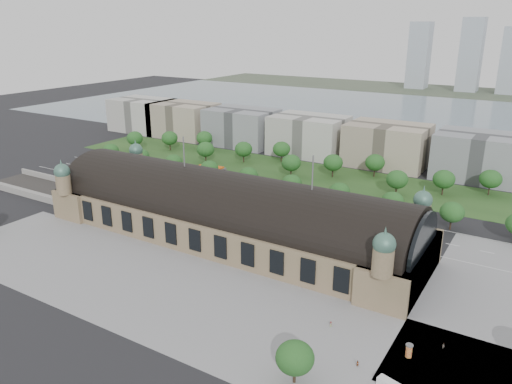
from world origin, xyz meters
The scene contains 61 objects.
ground centered at (0.00, 0.00, 0.00)m, with size 900.00×900.00×0.00m, color black.
station centered at (0.00, 0.00, 10.28)m, with size 150.00×48.40×44.30m.
track_cutting centered at (-110.00, -2.21, 0.70)m, with size 70.00×24.00×3.10m.
plaza_south centered at (10.00, -44.00, 0.00)m, with size 190.00×48.00×0.12m, color gray.
road_slab centered at (-20.00, 38.00, 0.00)m, with size 260.00×26.00×0.10m, color black.
grass_belt centered at (-15.00, 93.00, 0.00)m, with size 300.00×45.00×0.10m, color #24471C.
petrol_station centered at (-53.91, 65.28, 2.95)m, with size 14.00×13.00×5.05m.
lake centered at (0.00, 298.00, 0.00)m, with size 700.00×320.00×0.08m, color slate.
far_shore centered at (0.00, 498.00, 0.00)m, with size 700.00×120.00×0.14m, color #44513D.
far_tower_left centered at (-60.00, 508.00, 40.00)m, with size 24.00×24.00×80.00m, color #9EA8B2.
far_tower_mid centered at (0.00, 508.00, 42.50)m, with size 24.00×24.00×85.00m, color #9EA8B2.
far_tower_right centered at (45.00, 508.00, 37.50)m, with size 24.00×24.00×75.00m, color #9EA8B2.
office_0 centered at (-170.00, 133.00, 12.00)m, with size 45.00×32.00×24.00m, color #B9B7AF.
office_1 centered at (-130.00, 133.00, 12.00)m, with size 45.00×32.00×24.00m, color tan.
office_2 centered at (-80.00, 133.00, 12.00)m, with size 45.00×32.00×24.00m, color gray.
office_3 centered at (-30.00, 133.00, 12.00)m, with size 45.00×32.00×24.00m, color #B9B7AF.
office_4 centered at (20.00, 133.00, 12.00)m, with size 45.00×32.00×24.00m, color tan.
office_5 centered at (70.00, 133.00, 12.00)m, with size 45.00×32.00×24.00m, color gray.
tree_row_0 centered at (-120.00, 53.00, 7.43)m, with size 9.60×9.60×11.52m.
tree_row_1 centered at (-96.00, 53.00, 7.43)m, with size 9.60×9.60×11.52m.
tree_row_2 centered at (-72.00, 53.00, 7.43)m, with size 9.60×9.60×11.52m.
tree_row_3 centered at (-48.00, 53.00, 7.43)m, with size 9.60×9.60×11.52m.
tree_row_4 centered at (-24.00, 53.00, 7.43)m, with size 9.60×9.60×11.52m.
tree_row_5 centered at (0.00, 53.00, 7.43)m, with size 9.60×9.60×11.52m.
tree_row_6 centered at (24.00, 53.00, 7.43)m, with size 9.60×9.60×11.52m.
tree_row_7 centered at (48.00, 53.00, 7.43)m, with size 9.60×9.60×11.52m.
tree_row_8 centered at (72.00, 53.00, 7.43)m, with size 9.60×9.60×11.52m.
tree_belt_0 centered at (-130.00, 83.00, 8.05)m, with size 10.40×10.40×12.48m.
tree_belt_1 centered at (-111.00, 95.00, 8.05)m, with size 10.40×10.40×12.48m.
tree_belt_2 centered at (-92.00, 107.00, 8.05)m, with size 10.40×10.40×12.48m.
tree_belt_3 centered at (-73.00, 83.00, 8.05)m, with size 10.40×10.40×12.48m.
tree_belt_4 centered at (-54.00, 95.00, 8.05)m, with size 10.40×10.40×12.48m.
tree_belt_5 centered at (-35.00, 107.00, 8.05)m, with size 10.40×10.40×12.48m.
tree_belt_6 centered at (-16.00, 83.00, 8.05)m, with size 10.40×10.40×12.48m.
tree_belt_7 centered at (3.00, 95.00, 8.05)m, with size 10.40×10.40×12.48m.
tree_belt_8 centered at (22.00, 107.00, 8.05)m, with size 10.40×10.40×12.48m.
tree_belt_9 centered at (41.00, 83.00, 8.05)m, with size 10.40×10.40×12.48m.
tree_belt_10 centered at (60.00, 95.00, 8.05)m, with size 10.40×10.40×12.48m.
tree_belt_11 centered at (79.00, 107.00, 8.05)m, with size 10.40×10.40×12.48m.
tree_plaza_s centered at (60.00, -60.00, 6.80)m, with size 9.00×9.00×10.64m.
traffic_car_0 centered at (-94.09, 32.33, 0.77)m, with size 1.81×4.51×1.54m, color silver.
traffic_car_1 centered at (-70.90, 47.02, 0.67)m, with size 1.42×4.06×1.34m, color gray.
traffic_car_2 centered at (-64.44, 33.75, 0.80)m, with size 2.64×5.73×1.59m, color black.
traffic_car_3 centered at (-34.99, 48.53, 0.67)m, with size 1.87×4.60×1.33m, color maroon.
traffic_car_4 centered at (-12.92, 30.64, 0.81)m, with size 1.92×4.77×1.62m, color #161C3F.
traffic_car_5 centered at (48.19, 37.83, 0.80)m, with size 1.68×4.83×1.59m, color #56595E.
traffic_car_6 centered at (67.37, 27.23, 0.70)m, with size 2.31×5.02×1.39m, color silver.
parked_car_0 centered at (-70.14, 23.02, 0.69)m, with size 1.46×4.19×1.38m, color black.
parked_car_1 centered at (-49.14, 21.00, 0.67)m, with size 2.23×4.83×1.34m, color maroon.
parked_car_2 centered at (-68.21, 25.00, 0.75)m, with size 2.09×5.15×1.49m, color #192347.
parked_car_3 centered at (-53.29, 23.77, 0.65)m, with size 1.54×3.83×1.30m, color slate.
parked_car_4 centered at (-39.92, 25.00, 0.78)m, with size 1.66×4.75×1.56m, color white.
parked_car_5 centered at (-51.43, 21.00, 0.69)m, with size 2.29×4.97×1.38m, color gray.
parked_car_6 centered at (-20.49, 25.00, 0.64)m, with size 1.79×4.41×1.28m, color black.
bus_west centered at (-22.02, 31.20, 1.49)m, with size 2.50×10.67×2.97m, color #B5251C.
bus_mid centered at (20.88, 29.60, 1.61)m, with size 2.70×11.53×3.21m, color white.
bus_east centered at (40.00, 32.00, 1.53)m, with size 2.58×11.01×3.07m, color silver.
advertising_column centered at (80.00, -36.91, 1.87)m, with size 1.90×1.90×3.60m.
pedestrian_0 centered at (58.26, -34.94, 0.80)m, with size 0.78×0.45×1.60m, color gray.
pedestrian_1 centered at (70.54, -47.11, 0.87)m, with size 0.64×0.42×1.74m, color gray.
pedestrian_2 centered at (86.69, -28.97, 0.89)m, with size 0.86×0.50×1.78m, color gray.
Camera 1 is at (102.10, -145.66, 79.04)m, focal length 35.00 mm.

